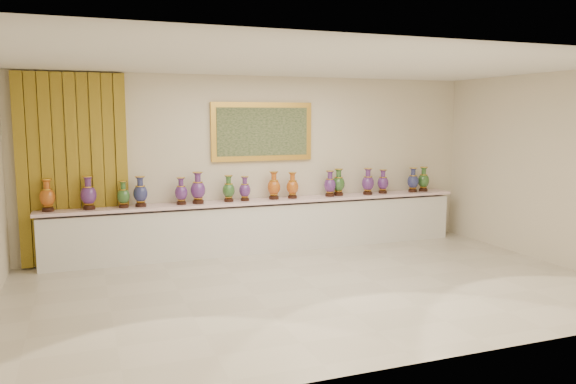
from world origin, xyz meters
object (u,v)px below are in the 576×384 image
object	(u,v)px
vase_1	(89,194)
vase_2	(123,196)
vase_0	(47,197)
counter	(264,226)

from	to	relation	value
vase_1	vase_2	bearing A→B (deg)	-1.82
vase_1	vase_0	bearing A→B (deg)	178.13
counter	vase_1	world-z (taller)	vase_1
counter	vase_1	xyz separation A→B (m)	(-2.83, -0.04, 0.69)
counter	vase_1	distance (m)	2.91
counter	vase_0	size ratio (longest dim) A/B	14.76
vase_0	vase_2	bearing A→B (deg)	-1.85
counter	vase_2	distance (m)	2.41
vase_0	vase_1	world-z (taller)	vase_1
vase_1	vase_2	size ratio (longest dim) A/B	1.22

